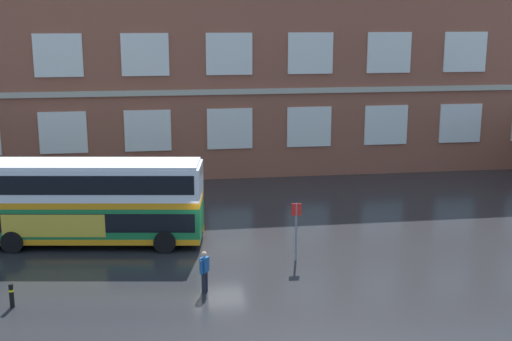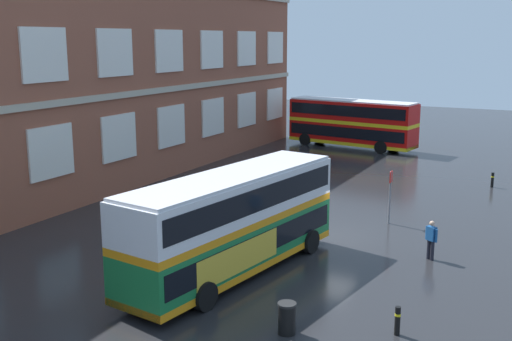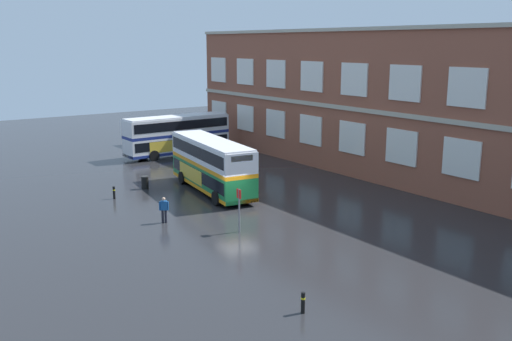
{
  "view_description": "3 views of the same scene",
  "coord_description": "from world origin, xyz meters",
  "px_view_note": "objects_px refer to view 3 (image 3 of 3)",
  "views": [
    {
      "loc": [
        -2.58,
        -30.68,
        10.96
      ],
      "look_at": [
        2.27,
        3.0,
        3.09
      ],
      "focal_mm": 47.79,
      "sensor_mm": 36.0,
      "label": 1
    },
    {
      "loc": [
        -26.41,
        -9.61,
        9.18
      ],
      "look_at": [
        0.91,
        4.26,
        2.61
      ],
      "focal_mm": 43.32,
      "sensor_mm": 36.0,
      "label": 2
    },
    {
      "loc": [
        31.38,
        -20.48,
        11.35
      ],
      "look_at": [
        -0.11,
        1.67,
        2.76
      ],
      "focal_mm": 40.2,
      "sensor_mm": 36.0,
      "label": 3
    }
  ],
  "objects_px": {
    "double_decker_near": "(177,135)",
    "bus_stand_flag": "(239,206)",
    "double_decker_middle": "(212,164)",
    "safety_bollard_west": "(303,302)",
    "safety_bollard_east": "(114,192)",
    "waiting_passenger": "(164,209)",
    "station_litter_bin": "(145,182)"
  },
  "relations": [
    {
      "from": "double_decker_middle",
      "to": "safety_bollard_west",
      "type": "relative_size",
      "value": 11.85
    },
    {
      "from": "waiting_passenger",
      "to": "double_decker_middle",
      "type": "bearing_deg",
      "value": 127.75
    },
    {
      "from": "station_litter_bin",
      "to": "safety_bollard_east",
      "type": "distance_m",
      "value": 3.48
    },
    {
      "from": "bus_stand_flag",
      "to": "safety_bollard_east",
      "type": "relative_size",
      "value": 2.84
    },
    {
      "from": "station_litter_bin",
      "to": "double_decker_near",
      "type": "bearing_deg",
      "value": 141.89
    },
    {
      "from": "double_decker_near",
      "to": "waiting_passenger",
      "type": "bearing_deg",
      "value": -29.66
    },
    {
      "from": "double_decker_middle",
      "to": "safety_bollard_west",
      "type": "bearing_deg",
      "value": -20.36
    },
    {
      "from": "double_decker_middle",
      "to": "safety_bollard_east",
      "type": "height_order",
      "value": "double_decker_middle"
    },
    {
      "from": "station_litter_bin",
      "to": "safety_bollard_east",
      "type": "xyz_separation_m",
      "value": [
        1.48,
        -3.15,
        -0.03
      ]
    },
    {
      "from": "double_decker_near",
      "to": "double_decker_middle",
      "type": "relative_size",
      "value": 0.98
    },
    {
      "from": "safety_bollard_west",
      "to": "safety_bollard_east",
      "type": "bearing_deg",
      "value": 179.15
    },
    {
      "from": "double_decker_middle",
      "to": "safety_bollard_west",
      "type": "xyz_separation_m",
      "value": [
        20.09,
        -7.46,
        -1.66
      ]
    },
    {
      "from": "waiting_passenger",
      "to": "bus_stand_flag",
      "type": "distance_m",
      "value": 5.28
    },
    {
      "from": "double_decker_near",
      "to": "double_decker_middle",
      "type": "xyz_separation_m",
      "value": [
        14.76,
        -4.68,
        0.0
      ]
    },
    {
      "from": "waiting_passenger",
      "to": "safety_bollard_west",
      "type": "relative_size",
      "value": 1.79
    },
    {
      "from": "double_decker_near",
      "to": "bus_stand_flag",
      "type": "xyz_separation_m",
      "value": [
        24.24,
        -8.4,
        -0.51
      ]
    },
    {
      "from": "station_litter_bin",
      "to": "bus_stand_flag",
      "type": "bearing_deg",
      "value": 1.11
    },
    {
      "from": "bus_stand_flag",
      "to": "safety_bollard_east",
      "type": "distance_m",
      "value": 12.26
    },
    {
      "from": "double_decker_middle",
      "to": "waiting_passenger",
      "type": "distance_m",
      "value": 8.5
    },
    {
      "from": "double_decker_middle",
      "to": "waiting_passenger",
      "type": "bearing_deg",
      "value": -52.25
    },
    {
      "from": "waiting_passenger",
      "to": "safety_bollard_east",
      "type": "xyz_separation_m",
      "value": [
        -7.39,
        -0.47,
        -0.44
      ]
    },
    {
      "from": "station_litter_bin",
      "to": "safety_bollard_east",
      "type": "height_order",
      "value": "station_litter_bin"
    },
    {
      "from": "double_decker_near",
      "to": "safety_bollard_east",
      "type": "height_order",
      "value": "double_decker_near"
    },
    {
      "from": "bus_stand_flag",
      "to": "station_litter_bin",
      "type": "distance_m",
      "value": 13.25
    },
    {
      "from": "safety_bollard_east",
      "to": "safety_bollard_west",
      "type": "bearing_deg",
      "value": -0.85
    },
    {
      "from": "waiting_passenger",
      "to": "bus_stand_flag",
      "type": "xyz_separation_m",
      "value": [
        4.33,
        2.94,
        0.7
      ]
    },
    {
      "from": "double_decker_near",
      "to": "safety_bollard_west",
      "type": "bearing_deg",
      "value": -19.21
    },
    {
      "from": "double_decker_middle",
      "to": "safety_bollard_east",
      "type": "distance_m",
      "value": 7.65
    },
    {
      "from": "double_decker_near",
      "to": "station_litter_bin",
      "type": "relative_size",
      "value": 10.72
    },
    {
      "from": "double_decker_middle",
      "to": "waiting_passenger",
      "type": "relative_size",
      "value": 6.62
    },
    {
      "from": "waiting_passenger",
      "to": "station_litter_bin",
      "type": "xyz_separation_m",
      "value": [
        -8.87,
        2.68,
        -0.41
      ]
    },
    {
      "from": "double_decker_middle",
      "to": "safety_bollard_east",
      "type": "relative_size",
      "value": 11.85
    }
  ]
}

